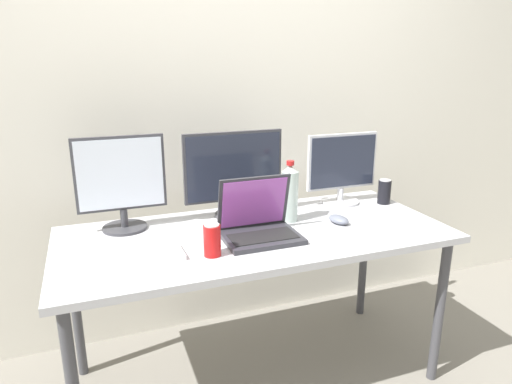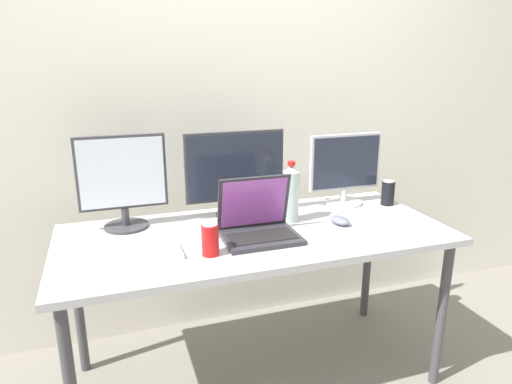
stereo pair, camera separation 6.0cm
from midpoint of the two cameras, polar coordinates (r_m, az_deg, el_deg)
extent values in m
plane|color=gray|center=(2.37, -0.78, -21.88)|extent=(16.00, 16.00, 0.00)
cube|color=silver|center=(2.42, -5.71, 12.44)|extent=(7.00, 0.08, 2.60)
cylinder|color=#424247|center=(2.29, 21.23, -13.78)|extent=(0.04, 0.04, 0.71)
cylinder|color=#424247|center=(2.34, -22.32, -13.23)|extent=(0.04, 0.04, 0.71)
cylinder|color=#424247|center=(2.72, 12.69, -8.06)|extent=(0.04, 0.04, 0.71)
cube|color=#B7B7BC|center=(2.00, -0.86, -5.37)|extent=(1.68, 0.74, 0.03)
cylinder|color=#38383D|center=(2.11, -16.84, -4.27)|extent=(0.19, 0.19, 0.01)
cylinder|color=#38383D|center=(2.10, -16.94, -3.09)|extent=(0.03, 0.03, 0.08)
cube|color=#38383D|center=(2.04, -17.41, 2.24)|extent=(0.38, 0.02, 0.32)
cube|color=silver|center=(2.03, -17.39, 2.15)|extent=(0.35, 0.01, 0.30)
cylinder|color=#38383D|center=(2.19, -3.52, -2.81)|extent=(0.19, 0.19, 0.01)
cylinder|color=#38383D|center=(2.18, -3.54, -1.82)|extent=(0.03, 0.03, 0.07)
cube|color=#38383D|center=(2.12, -3.64, 3.22)|extent=(0.47, 0.02, 0.33)
cube|color=#232838|center=(2.11, -3.53, 3.14)|extent=(0.45, 0.01, 0.30)
cylinder|color=silver|center=(2.42, 9.75, -1.15)|extent=(0.20, 0.20, 0.01)
cylinder|color=silver|center=(2.40, 9.79, -0.25)|extent=(0.03, 0.03, 0.07)
cube|color=silver|center=(2.36, 10.00, 3.82)|extent=(0.39, 0.02, 0.28)
cube|color=#232838|center=(2.35, 10.16, 3.75)|extent=(0.36, 0.01, 0.26)
cube|color=#2D2D33|center=(1.90, -0.23, -5.68)|extent=(0.31, 0.24, 0.02)
cube|color=black|center=(1.89, -0.04, -5.55)|extent=(0.28, 0.13, 0.00)
cube|color=#2D2D33|center=(1.94, -1.17, -1.25)|extent=(0.31, 0.06, 0.24)
cube|color=#A54CB2|center=(1.94, -1.11, -1.35)|extent=(0.28, 0.05, 0.21)
cube|color=white|center=(1.78, -17.06, -8.11)|extent=(0.44, 0.16, 0.02)
ellipsoid|color=slate|center=(2.11, 9.50, -3.41)|extent=(0.09, 0.12, 0.04)
cylinder|color=silver|center=(2.09, 3.41, -0.56)|extent=(0.08, 0.08, 0.23)
cone|color=silver|center=(2.05, 3.47, 2.97)|extent=(0.07, 0.07, 0.03)
cylinder|color=red|center=(2.05, 3.48, 3.65)|extent=(0.03, 0.03, 0.02)
cylinder|color=black|center=(2.43, 15.07, 0.01)|extent=(0.07, 0.07, 0.12)
cylinder|color=silver|center=(2.42, 15.18, 1.44)|extent=(0.06, 0.06, 0.00)
cylinder|color=red|center=(1.75, -6.48, -6.05)|extent=(0.07, 0.07, 0.12)
cylinder|color=silver|center=(1.73, -6.55, -4.12)|extent=(0.06, 0.06, 0.00)
camera|label=1|loc=(0.03, -90.88, -0.26)|focal=32.00mm
camera|label=2|loc=(0.03, 89.12, 0.26)|focal=32.00mm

